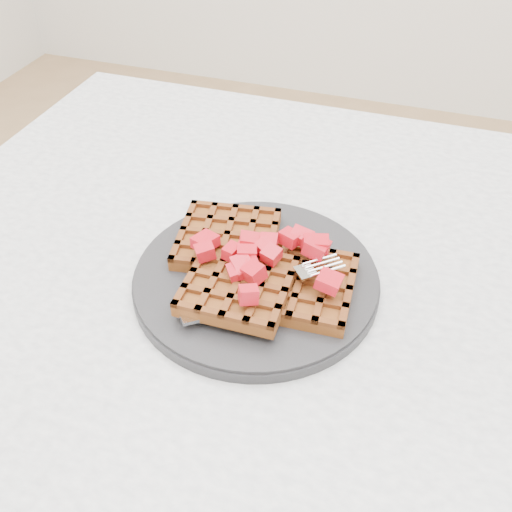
# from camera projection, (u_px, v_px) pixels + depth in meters

# --- Properties ---
(table) EXTENTS (1.20, 0.80, 0.75)m
(table) POSITION_uv_depth(u_px,v_px,m) (390.00, 368.00, 0.67)
(table) COLOR white
(table) RESTS_ON ground
(plate) EXTENTS (0.26, 0.26, 0.02)m
(plate) POSITION_uv_depth(u_px,v_px,m) (256.00, 279.00, 0.61)
(plate) COLOR black
(plate) RESTS_ON table
(waffles) EXTENTS (0.21, 0.19, 0.03)m
(waffles) POSITION_uv_depth(u_px,v_px,m) (255.00, 268.00, 0.59)
(waffles) COLOR brown
(waffles) RESTS_ON plate
(strawberry_pile) EXTENTS (0.15, 0.15, 0.02)m
(strawberry_pile) POSITION_uv_depth(u_px,v_px,m) (256.00, 246.00, 0.58)
(strawberry_pile) COLOR #A7000F
(strawberry_pile) RESTS_ON waffles
(fork) EXTENTS (0.15, 0.14, 0.02)m
(fork) POSITION_uv_depth(u_px,v_px,m) (275.00, 294.00, 0.57)
(fork) COLOR silver
(fork) RESTS_ON plate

